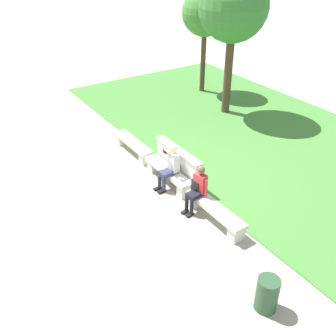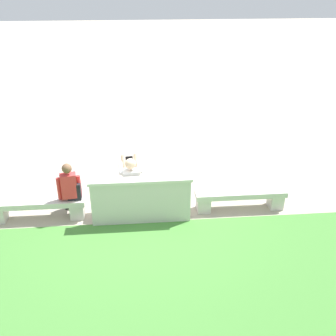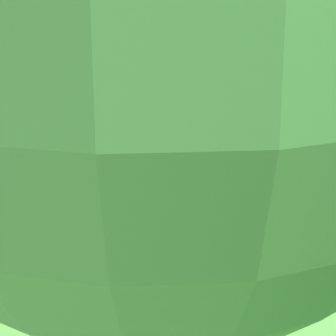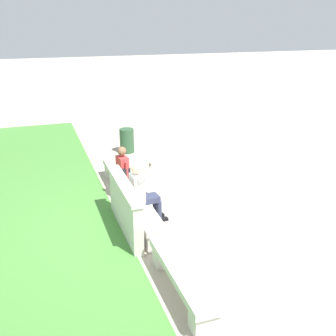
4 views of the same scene
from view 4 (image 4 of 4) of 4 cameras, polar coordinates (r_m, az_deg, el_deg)
ground_plane at (r=7.94m, az=-3.70°, el=-8.61°), size 80.00×80.00×0.00m
bench_main at (r=6.06m, az=2.01°, el=-15.51°), size 1.96×0.40×0.45m
bench_near at (r=7.80m, az=-3.75°, el=-6.68°), size 1.96×0.40×0.45m
bench_mid at (r=9.70m, az=-7.21°, el=-1.15°), size 1.96×0.40×0.45m
backrest_wall_with_plaque at (r=7.63m, az=-6.25°, el=-5.61°), size 2.06×0.24×1.01m
person_photographer at (r=7.80m, az=-3.67°, el=-3.13°), size 0.50×0.75×1.32m
person_distant at (r=8.96m, az=-5.97°, el=-0.41°), size 0.47×0.71×1.26m
backpack at (r=8.87m, az=-6.23°, el=-0.98°), size 0.28×0.24×0.43m
trash_bin at (r=12.28m, az=-5.99°, el=3.97°), size 0.44×0.44×0.75m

